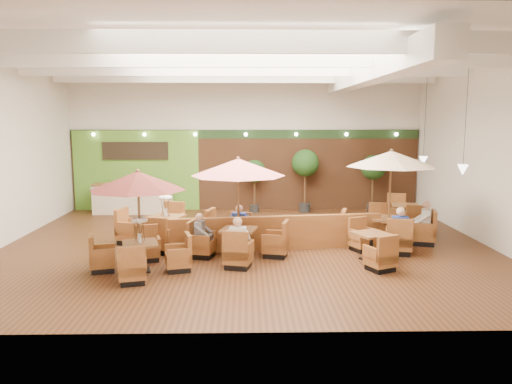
{
  "coord_description": "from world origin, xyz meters",
  "views": [
    {
      "loc": [
        0.0,
        -14.14,
        3.64
      ],
      "look_at": [
        0.3,
        0.5,
        1.5
      ],
      "focal_mm": 35.0,
      "sensor_mm": 36.0,
      "label": 1
    }
  ],
  "objects_px": {
    "diner_3": "(400,226)",
    "diner_4": "(424,219)",
    "booth_divider": "(261,233)",
    "table_1": "(238,189)",
    "diner_0": "(238,237)",
    "table_2": "(390,181)",
    "table_3": "(166,229)",
    "service_counter": "(133,199)",
    "diner_2": "(201,230)",
    "table_0": "(139,202)",
    "diner_1": "(239,222)",
    "table_4": "(371,247)",
    "topiary_0": "(255,173)",
    "topiary_2": "(373,170)",
    "topiary_1": "(305,165)",
    "table_5": "(405,217)"
  },
  "relations": [
    {
      "from": "service_counter",
      "to": "table_0",
      "type": "xyz_separation_m",
      "value": [
        1.85,
        -7.53,
        1.11
      ]
    },
    {
      "from": "table_1",
      "to": "table_3",
      "type": "xyz_separation_m",
      "value": [
        -2.16,
        1.51,
        -1.38
      ]
    },
    {
      "from": "table_2",
      "to": "table_4",
      "type": "xyz_separation_m",
      "value": [
        -0.91,
        -1.6,
        -1.54
      ]
    },
    {
      "from": "diner_3",
      "to": "diner_4",
      "type": "distance_m",
      "value": 1.45
    },
    {
      "from": "table_0",
      "to": "topiary_0",
      "type": "xyz_separation_m",
      "value": [
        2.89,
        7.73,
        -0.15
      ]
    },
    {
      "from": "diner_1",
      "to": "booth_divider",
      "type": "bearing_deg",
      "value": 165.15
    },
    {
      "from": "table_4",
      "to": "diner_4",
      "type": "bearing_deg",
      "value": 14.99
    },
    {
      "from": "topiary_0",
      "to": "table_2",
      "type": "bearing_deg",
      "value": -54.14
    },
    {
      "from": "service_counter",
      "to": "topiary_1",
      "type": "distance_m",
      "value": 6.85
    },
    {
      "from": "table_1",
      "to": "table_3",
      "type": "distance_m",
      "value": 2.98
    },
    {
      "from": "table_2",
      "to": "diner_4",
      "type": "relative_size",
      "value": 3.44
    },
    {
      "from": "diner_4",
      "to": "topiary_2",
      "type": "bearing_deg",
      "value": 18.21
    },
    {
      "from": "table_1",
      "to": "diner_2",
      "type": "relative_size",
      "value": 3.74
    },
    {
      "from": "diner_1",
      "to": "topiary_1",
      "type": "bearing_deg",
      "value": -104.74
    },
    {
      "from": "booth_divider",
      "to": "topiary_2",
      "type": "distance_m",
      "value": 7.52
    },
    {
      "from": "booth_divider",
      "to": "table_3",
      "type": "distance_m",
      "value": 2.91
    },
    {
      "from": "table_1",
      "to": "diner_2",
      "type": "xyz_separation_m",
      "value": [
        -0.98,
        0.0,
        -1.09
      ]
    },
    {
      "from": "topiary_2",
      "to": "table_4",
      "type": "bearing_deg",
      "value": -104.38
    },
    {
      "from": "table_0",
      "to": "diner_1",
      "type": "xyz_separation_m",
      "value": [
        2.35,
        2.19,
        -0.94
      ]
    },
    {
      "from": "booth_divider",
      "to": "diner_2",
      "type": "height_order",
      "value": "diner_2"
    },
    {
      "from": "topiary_0",
      "to": "diner_1",
      "type": "distance_m",
      "value": 5.62
    },
    {
      "from": "table_5",
      "to": "topiary_0",
      "type": "relative_size",
      "value": 1.33
    },
    {
      "from": "table_2",
      "to": "diner_3",
      "type": "relative_size",
      "value": 3.41
    },
    {
      "from": "table_2",
      "to": "diner_0",
      "type": "distance_m",
      "value": 5.02
    },
    {
      "from": "table_4",
      "to": "topiary_0",
      "type": "height_order",
      "value": "topiary_0"
    },
    {
      "from": "topiary_0",
      "to": "diner_4",
      "type": "distance_m",
      "value": 7.22
    },
    {
      "from": "diner_1",
      "to": "table_0",
      "type": "bearing_deg",
      "value": 52.77
    },
    {
      "from": "diner_2",
      "to": "table_3",
      "type": "bearing_deg",
      "value": -131.24
    },
    {
      "from": "table_3",
      "to": "table_2",
      "type": "bearing_deg",
      "value": 13.59
    },
    {
      "from": "diner_0",
      "to": "booth_divider",
      "type": "bearing_deg",
      "value": 76.42
    },
    {
      "from": "service_counter",
      "to": "table_2",
      "type": "height_order",
      "value": "table_2"
    },
    {
      "from": "diner_3",
      "to": "diner_4",
      "type": "relative_size",
      "value": 1.01
    },
    {
      "from": "table_4",
      "to": "diner_2",
      "type": "distance_m",
      "value": 4.46
    },
    {
      "from": "table_2",
      "to": "diner_0",
      "type": "xyz_separation_m",
      "value": [
        -4.36,
        -2.22,
        -1.12
      ]
    },
    {
      "from": "table_5",
      "to": "diner_2",
      "type": "relative_size",
      "value": 3.75
    },
    {
      "from": "table_5",
      "to": "topiary_0",
      "type": "bearing_deg",
      "value": 162.16
    },
    {
      "from": "booth_divider",
      "to": "topiary_0",
      "type": "xyz_separation_m",
      "value": [
        -0.09,
        5.83,
        1.06
      ]
    },
    {
      "from": "service_counter",
      "to": "topiary_2",
      "type": "xyz_separation_m",
      "value": [
        9.42,
        0.2,
        1.09
      ]
    },
    {
      "from": "table_5",
      "to": "diner_0",
      "type": "distance_m",
      "value": 7.22
    },
    {
      "from": "service_counter",
      "to": "diner_0",
      "type": "xyz_separation_m",
      "value": [
        4.2,
        -7.31,
        0.19
      ]
    },
    {
      "from": "service_counter",
      "to": "table_3",
      "type": "xyz_separation_m",
      "value": [
        2.04,
        -4.81,
        -0.14
      ]
    },
    {
      "from": "service_counter",
      "to": "diner_4",
      "type": "height_order",
      "value": "diner_4"
    },
    {
      "from": "diner_2",
      "to": "diner_0",
      "type": "bearing_deg",
      "value": 55.86
    },
    {
      "from": "diner_2",
      "to": "diner_4",
      "type": "height_order",
      "value": "diner_4"
    },
    {
      "from": "booth_divider",
      "to": "table_1",
      "type": "xyz_separation_m",
      "value": [
        -0.63,
        -0.69,
        1.34
      ]
    },
    {
      "from": "table_2",
      "to": "table_5",
      "type": "relative_size",
      "value": 1.05
    },
    {
      "from": "diner_2",
      "to": "diner_4",
      "type": "relative_size",
      "value": 0.88
    },
    {
      "from": "table_4",
      "to": "booth_divider",
      "type": "bearing_deg",
      "value": 134.88
    },
    {
      "from": "table_1",
      "to": "table_5",
      "type": "distance_m",
      "value": 6.79
    },
    {
      "from": "table_2",
      "to": "topiary_2",
      "type": "distance_m",
      "value": 5.36
    }
  ]
}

